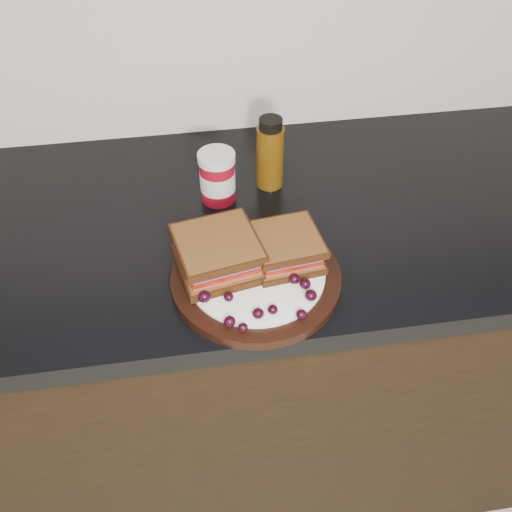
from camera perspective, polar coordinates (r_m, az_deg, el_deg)
The scene contains 27 objects.
base_cabinets at distance 1.42m, azimuth -9.40°, elevation -11.41°, with size 3.96×0.58×0.86m, color black.
countertop at distance 1.08m, azimuth -12.14°, elevation 2.10°, with size 3.98×0.60×0.04m, color black.
plate at distance 0.94m, azimuth 0.00°, elevation -2.22°, with size 0.28×0.28×0.02m, color black.
sandwich_left at distance 0.92m, azimuth -3.84°, elevation 0.23°, with size 0.13×0.13×0.06m, color brown, non-canonical shape.
sandwich_right at distance 0.93m, azimuth 3.03°, elevation 0.82°, with size 0.11×0.11×0.05m, color brown, non-canonical shape.
grape_0 at distance 0.88m, azimuth -5.21°, elevation -4.06°, with size 0.02×0.02×0.02m, color black.
grape_1 at distance 0.88m, azimuth -2.75°, elevation -4.12°, with size 0.02×0.02×0.01m, color black.
grape_2 at distance 0.85m, azimuth -2.65°, elevation -6.56°, with size 0.02×0.02×0.02m, color black.
grape_3 at distance 0.84m, azimuth -1.30°, elevation -7.17°, with size 0.02×0.02×0.01m, color black.
grape_4 at distance 0.86m, azimuth 0.21°, elevation -5.77°, with size 0.02×0.02×0.02m, color black.
grape_5 at distance 0.87m, azimuth 1.69°, elevation -5.37°, with size 0.02×0.02×0.01m, color black.
grape_6 at distance 0.86m, azimuth 4.56°, elevation -5.84°, with size 0.02×0.02×0.02m, color black.
grape_7 at distance 0.89m, azimuth 5.50°, elevation -3.94°, with size 0.02×0.02×0.02m, color black.
grape_8 at distance 0.90m, azimuth 4.94°, elevation -2.79°, with size 0.02×0.02×0.02m, color black.
grape_9 at distance 0.91m, azimuth 3.84°, elevation -2.27°, with size 0.02×0.02×0.02m, color black.
grape_10 at distance 0.94m, azimuth 5.36°, elevation -0.34°, with size 0.02×0.02×0.02m, color black.
grape_11 at distance 0.95m, azimuth 4.00°, elevation 0.30°, with size 0.02×0.02×0.02m, color black.
grape_12 at distance 0.96m, azimuth 3.36°, elevation 1.10°, with size 0.02×0.02×0.02m, color black.
grape_13 at distance 0.97m, azimuth -4.12°, elevation 1.27°, with size 0.02×0.02×0.02m, color black.
grape_14 at distance 0.95m, azimuth -5.00°, elevation 0.00°, with size 0.02×0.02×0.01m, color black.
grape_15 at distance 0.93m, azimuth -3.78°, elevation -0.93°, with size 0.02×0.02×0.02m, color black.
grape_16 at distance 0.91m, azimuth -5.42°, elevation -2.29°, with size 0.02×0.02×0.02m, color black.
grape_17 at distance 0.95m, azimuth -3.04°, elevation 0.40°, with size 0.02×0.02×0.02m, color black.
grape_18 at distance 0.94m, azimuth -5.20°, elevation -0.62°, with size 0.02×0.02×0.02m, color black.
grape_19 at distance 0.93m, azimuth -5.06°, elevation -0.88°, with size 0.02×0.02×0.02m, color black.
condiment_jar at distance 1.08m, azimuth -3.87°, elevation 7.90°, with size 0.07×0.07×0.10m, color maroon.
oil_bottle at distance 1.10m, azimuth 1.42°, elevation 10.27°, with size 0.05×0.05×0.15m, color #513208.
Camera 1 is at (0.11, 0.89, 1.59)m, focal length 40.00 mm.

